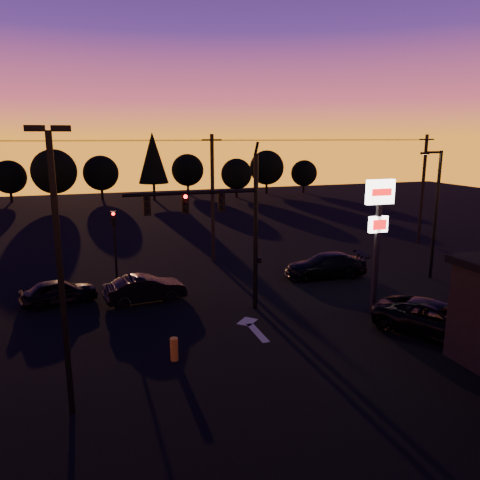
% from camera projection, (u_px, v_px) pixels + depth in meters
% --- Properties ---
extents(ground, '(120.00, 120.00, 0.00)m').
position_uv_depth(ground, '(255.00, 343.00, 20.41)').
color(ground, black).
rests_on(ground, ground).
extents(lane_arrow, '(1.20, 3.10, 0.01)m').
position_uv_depth(lane_arrow, '(253.00, 327.00, 22.11)').
color(lane_arrow, beige).
rests_on(lane_arrow, ground).
extents(traffic_signal_mast, '(6.79, 0.52, 8.58)m').
position_uv_depth(traffic_signal_mast, '(225.00, 217.00, 23.00)').
color(traffic_signal_mast, black).
rests_on(traffic_signal_mast, ground).
extents(secondary_signal, '(0.30, 0.31, 4.35)m').
position_uv_depth(secondary_signal, '(114.00, 235.00, 28.85)').
color(secondary_signal, black).
rests_on(secondary_signal, ground).
extents(parking_lot_light, '(1.25, 0.30, 9.14)m').
position_uv_depth(parking_lot_light, '(59.00, 257.00, 14.15)').
color(parking_lot_light, black).
rests_on(parking_lot_light, ground).
extents(pylon_sign, '(1.50, 0.28, 6.80)m').
position_uv_depth(pylon_sign, '(379.00, 218.00, 22.92)').
color(pylon_sign, black).
rests_on(pylon_sign, ground).
extents(streetlight, '(1.55, 0.35, 8.00)m').
position_uv_depth(streetlight, '(435.00, 209.00, 28.89)').
color(streetlight, black).
rests_on(streetlight, ground).
extents(utility_pole_1, '(1.40, 0.26, 9.00)m').
position_uv_depth(utility_pole_1, '(213.00, 198.00, 32.99)').
color(utility_pole_1, black).
rests_on(utility_pole_1, ground).
extents(utility_pole_2, '(1.40, 0.26, 9.00)m').
position_uv_depth(utility_pole_2, '(423.00, 189.00, 38.62)').
color(utility_pole_2, black).
rests_on(utility_pole_2, ground).
extents(power_wires, '(36.00, 1.22, 0.07)m').
position_uv_depth(power_wires, '(212.00, 140.00, 32.13)').
color(power_wires, black).
rests_on(power_wires, ground).
extents(bollard, '(0.32, 0.32, 0.95)m').
position_uv_depth(bollard, '(174.00, 349.00, 18.76)').
color(bollard, '#B2701B').
rests_on(bollard, ground).
extents(tree_1, '(4.54, 4.54, 5.71)m').
position_uv_depth(tree_1, '(9.00, 177.00, 63.67)').
color(tree_1, black).
rests_on(tree_1, ground).
extents(tree_2, '(5.77, 5.78, 7.26)m').
position_uv_depth(tree_2, '(54.00, 172.00, 60.72)').
color(tree_2, black).
rests_on(tree_2, ground).
extents(tree_3, '(4.95, 4.95, 6.22)m').
position_uv_depth(tree_3, '(101.00, 173.00, 66.44)').
color(tree_3, black).
rests_on(tree_3, ground).
extents(tree_4, '(4.18, 4.18, 9.50)m').
position_uv_depth(tree_4, '(153.00, 158.00, 65.38)').
color(tree_4, black).
rests_on(tree_4, ground).
extents(tree_5, '(4.95, 4.95, 6.22)m').
position_uv_depth(tree_5, '(188.00, 170.00, 72.35)').
color(tree_5, black).
rests_on(tree_5, ground).
extents(tree_6, '(4.54, 4.54, 5.71)m').
position_uv_depth(tree_6, '(236.00, 174.00, 68.75)').
color(tree_6, black).
rests_on(tree_6, ground).
extents(tree_7, '(5.36, 5.36, 6.74)m').
position_uv_depth(tree_7, '(267.00, 168.00, 73.27)').
color(tree_7, black).
rests_on(tree_7, ground).
extents(tree_8, '(4.12, 4.12, 5.19)m').
position_uv_depth(tree_8, '(304.00, 173.00, 74.42)').
color(tree_8, black).
rests_on(tree_8, ground).
extents(car_left, '(4.22, 2.45, 1.35)m').
position_uv_depth(car_left, '(59.00, 292.00, 25.13)').
color(car_left, black).
rests_on(car_left, ground).
extents(car_mid, '(4.51, 2.03, 1.44)m').
position_uv_depth(car_mid, '(145.00, 289.00, 25.48)').
color(car_mid, black).
rests_on(car_mid, ground).
extents(car_right, '(5.47, 2.76, 1.52)m').
position_uv_depth(car_right, '(326.00, 265.00, 29.90)').
color(car_right, black).
rests_on(car_right, ground).
extents(suv_parked, '(5.03, 6.09, 1.55)m').
position_uv_depth(suv_parked, '(437.00, 320.00, 21.01)').
color(suv_parked, black).
rests_on(suv_parked, ground).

